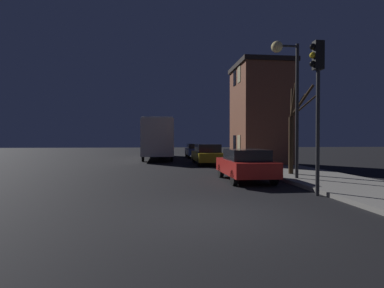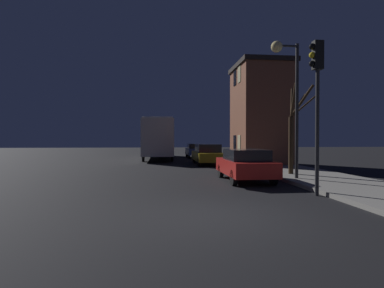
{
  "view_description": "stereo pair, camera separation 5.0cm",
  "coord_description": "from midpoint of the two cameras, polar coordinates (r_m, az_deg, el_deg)",
  "views": [
    {
      "loc": [
        -1.39,
        -6.86,
        1.79
      ],
      "look_at": [
        0.39,
        9.64,
        1.54
      ],
      "focal_mm": 28.0,
      "sensor_mm": 36.0,
      "label": 1
    },
    {
      "loc": [
        -1.34,
        -6.87,
        1.79
      ],
      "look_at": [
        0.39,
        9.64,
        1.54
      ],
      "focal_mm": 28.0,
      "sensor_mm": 36.0,
      "label": 2
    }
  ],
  "objects": [
    {
      "name": "ground_plane",
      "position": [
        7.23,
        5.05,
        -13.47
      ],
      "size": [
        120.0,
        120.0,
        0.0
      ],
      "primitive_type": "plane",
      "color": "black"
    },
    {
      "name": "brick_building",
      "position": [
        21.8,
        12.85,
        5.74
      ],
      "size": [
        3.65,
        4.57,
        6.98
      ],
      "color": "brown",
      "rests_on": "sidewalk"
    },
    {
      "name": "streetlamp",
      "position": [
        13.56,
        17.55,
        11.88
      ],
      "size": [
        1.21,
        0.48,
        5.79
      ],
      "color": "#28282B",
      "rests_on": "sidewalk"
    },
    {
      "name": "traffic_light",
      "position": [
        10.4,
        22.61,
        10.18
      ],
      "size": [
        0.43,
        0.24,
        4.9
      ],
      "color": "#28282B",
      "rests_on": "ground"
    },
    {
      "name": "bare_tree",
      "position": [
        15.16,
        18.71,
        2.9
      ],
      "size": [
        1.33,
        1.69,
        4.25
      ],
      "color": "#382819",
      "rests_on": "sidewalk"
    },
    {
      "name": "bus",
      "position": [
        27.91,
        -6.61,
        1.5
      ],
      "size": [
        2.52,
        10.81,
        3.52
      ],
      "color": "beige",
      "rests_on": "ground"
    },
    {
      "name": "car_near_lane",
      "position": [
        13.07,
        10.0,
        -3.81
      ],
      "size": [
        1.77,
        3.9,
        1.37
      ],
      "color": "#B21E19",
      "rests_on": "ground"
    },
    {
      "name": "car_mid_lane",
      "position": [
        21.54,
        2.82,
        -1.91
      ],
      "size": [
        1.76,
        4.69,
        1.45
      ],
      "color": "olive",
      "rests_on": "ground"
    },
    {
      "name": "car_far_lane",
      "position": [
        29.44,
        0.66,
        -1.19
      ],
      "size": [
        1.81,
        3.99,
        1.37
      ],
      "color": "navy",
      "rests_on": "ground"
    }
  ]
}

